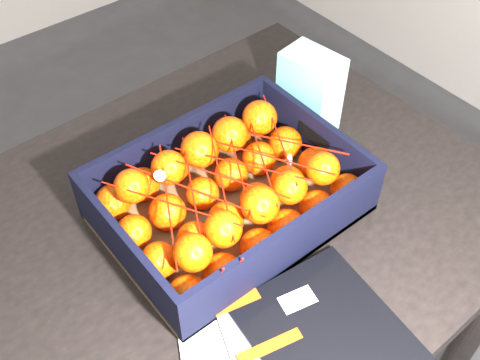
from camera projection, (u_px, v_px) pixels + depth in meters
table at (179, 279)px, 1.04m from camera, size 1.21×0.82×0.75m
produce_crate at (229, 200)px, 1.00m from camera, size 0.42×0.31×0.11m
clementine_heap at (230, 190)px, 0.98m from camera, size 0.40×0.30×0.11m
mesh_net at (228, 177)px, 0.94m from camera, size 0.35×0.28×0.09m
retail_carton at (310, 92)px, 1.12m from camera, size 0.09×0.12×0.17m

